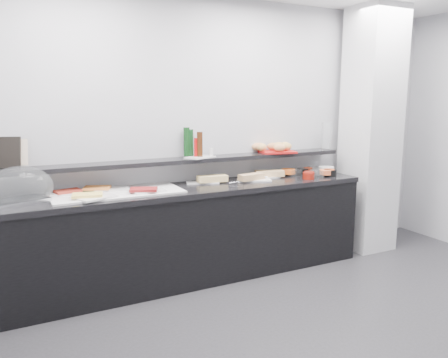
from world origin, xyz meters
name	(u,v)px	position (x,y,z in m)	size (l,w,h in m)	color
ground	(374,348)	(0.00, 0.00, 0.00)	(5.00, 5.00, 0.00)	#2D2D30
back_wall	(239,134)	(0.00, 2.00, 1.35)	(5.00, 0.02, 2.70)	#AEB0B5
column	(371,132)	(1.50, 1.65, 1.35)	(0.50, 0.50, 2.70)	silver
buffet_cabinet	(189,236)	(-0.70, 1.70, 0.42)	(3.60, 0.60, 0.85)	black
counter_top	(188,190)	(-0.70, 1.70, 0.88)	(3.62, 0.62, 0.05)	black
wall_shelf	(181,161)	(-0.70, 1.88, 1.13)	(3.60, 0.25, 0.04)	black
cloche_base	(20,201)	(-2.12, 1.68, 0.92)	(0.39, 0.26, 0.04)	#B1B4B8
cloche_dome	(20,187)	(-2.12, 1.72, 1.03)	(0.50, 0.33, 0.34)	white
linen_runner	(117,192)	(-1.35, 1.74, 0.91)	(1.11, 0.53, 0.01)	silver
platter_meat_a	(65,193)	(-1.78, 1.83, 0.92)	(0.28, 0.19, 0.01)	white
food_meat_a	(68,191)	(-1.75, 1.82, 0.94)	(0.21, 0.13, 0.02)	maroon
platter_salmon	(112,189)	(-1.37, 1.85, 0.92)	(0.30, 0.20, 0.01)	silver
food_salmon	(97,188)	(-1.50, 1.86, 0.94)	(0.22, 0.14, 0.02)	orange
platter_cheese	(96,197)	(-1.56, 1.56, 0.92)	(0.30, 0.20, 0.01)	white
food_cheese	(87,195)	(-1.63, 1.59, 0.94)	(0.24, 0.15, 0.02)	#FFDB63
platter_meat_b	(148,191)	(-1.11, 1.62, 0.92)	(0.28, 0.19, 0.01)	white
food_meat_b	(144,189)	(-1.15, 1.60, 0.94)	(0.23, 0.15, 0.02)	maroon
sandwich_plate_left	(203,182)	(-0.50, 1.83, 0.91)	(0.31, 0.13, 0.01)	white
sandwich_food_left	(212,179)	(-0.41, 1.79, 0.94)	(0.29, 0.11, 0.06)	#E9C87A
tongs_left	(209,182)	(-0.46, 1.75, 0.92)	(0.01, 0.01, 0.16)	silver
sandwich_plate_mid	(254,180)	(0.02, 1.71, 0.91)	(0.33, 0.14, 0.01)	white
sandwich_food_mid	(251,177)	(-0.02, 1.70, 0.94)	(0.27, 0.10, 0.06)	tan
tongs_mid	(235,182)	(-0.23, 1.64, 0.92)	(0.01, 0.01, 0.16)	silver
sandwich_plate_right	(263,177)	(0.18, 1.80, 0.91)	(0.33, 0.14, 0.01)	silver
sandwich_food_right	(269,173)	(0.26, 1.80, 0.94)	(0.30, 0.11, 0.06)	#DBAF73
tongs_right	(261,177)	(0.13, 1.76, 0.92)	(0.01, 0.01, 0.16)	silver
bowl_glass_fruit	(294,172)	(0.56, 1.78, 0.94)	(0.18, 0.18, 0.07)	silver
fill_glass_fruit	(288,171)	(0.50, 1.80, 0.95)	(0.15, 0.15, 0.05)	orange
bowl_black_jam	(303,172)	(0.67, 1.78, 0.94)	(0.12, 0.12, 0.07)	black
fill_black_jam	(308,170)	(0.75, 1.79, 0.95)	(0.10, 0.10, 0.05)	#54190C
bowl_glass_cream	(314,170)	(0.85, 1.81, 0.94)	(0.17, 0.17, 0.07)	silver
fill_glass_cream	(326,169)	(0.98, 1.76, 0.95)	(0.17, 0.17, 0.05)	silver
bowl_red_jam	(309,176)	(0.57, 1.54, 0.94)	(0.12, 0.12, 0.07)	maroon
fill_red_jam	(309,174)	(0.61, 1.58, 0.95)	(0.10, 0.10, 0.05)	#57140C
bowl_glass_salmon	(317,174)	(0.72, 1.60, 0.94)	(0.15, 0.15, 0.07)	white
fill_glass_salmon	(326,172)	(0.82, 1.58, 0.95)	(0.12, 0.12, 0.05)	orange
bowl_black_fruit	(330,173)	(0.89, 1.58, 0.94)	(0.13, 0.13, 0.07)	black
fill_black_fruit	(329,172)	(0.88, 1.60, 0.95)	(0.11, 0.11, 0.05)	#EE5720
framed_print	(5,153)	(-2.20, 1.97, 1.28)	(0.24, 0.02, 0.26)	black
print_art	(16,152)	(-2.12, 1.95, 1.28)	(0.18, 0.00, 0.22)	beige
condiment_tray	(200,157)	(-0.51, 1.85, 1.16)	(0.28, 0.17, 0.01)	white
bottle_green_a	(190,143)	(-0.57, 1.94, 1.29)	(0.06, 0.06, 0.26)	#0E3617
bottle_brown	(200,144)	(-0.51, 1.85, 1.28)	(0.06, 0.06, 0.24)	#3D1D0B
bottle_green_b	(187,142)	(-0.61, 1.94, 1.30)	(0.06, 0.06, 0.28)	#0F3814
bottle_hot	(196,147)	(-0.54, 1.87, 1.25)	(0.04, 0.04, 0.18)	#BA0D0D
shaker_salt	(212,151)	(-0.35, 1.92, 1.20)	(0.04, 0.04, 0.07)	silver
shaker_pepper	(211,152)	(-0.39, 1.86, 1.20)	(0.03, 0.03, 0.07)	silver
bread_tray	(277,152)	(0.38, 1.85, 1.16)	(0.36, 0.25, 0.02)	#AF1312
bread_roll_nw	(259,147)	(0.23, 1.98, 1.21)	(0.16, 0.10, 0.08)	tan
bread_roll_n	(279,146)	(0.46, 1.94, 1.21)	(0.13, 0.08, 0.08)	tan
bread_roll_ne	(285,146)	(0.54, 1.93, 1.21)	(0.13, 0.08, 0.08)	tan
bread_roll_sw	(279,147)	(0.37, 1.81, 1.21)	(0.12, 0.08, 0.08)	#BB9347
bread_roll_s	(280,148)	(0.36, 1.77, 1.21)	(0.14, 0.09, 0.08)	#C6834B
bread_roll_se	(287,147)	(0.50, 1.84, 1.21)	(0.12, 0.08, 0.08)	tan
bread_roll_midw	(262,147)	(0.22, 1.89, 1.21)	(0.12, 0.08, 0.08)	tan
bread_roll_mide	(273,146)	(0.38, 1.92, 1.21)	(0.13, 0.08, 0.08)	#BC7B47
carafe	(326,136)	(1.05, 1.86, 1.30)	(0.11, 0.11, 0.30)	white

